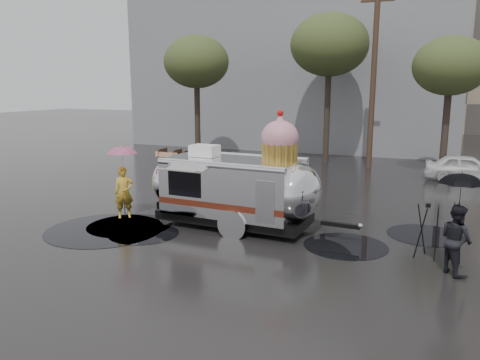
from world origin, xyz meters
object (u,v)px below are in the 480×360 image
at_px(airstream_trailer, 236,186).
at_px(tripod, 426,226).
at_px(person_left, 124,192).
at_px(person_right, 456,239).

height_order(airstream_trailer, tripod, airstream_trailer).
bearing_deg(person_left, person_right, -45.41).
relative_size(airstream_trailer, person_left, 4.02).
distance_m(person_left, person_right, 9.75).
xyz_separation_m(person_right, tripod, (-0.64, 0.80, 0.00)).
distance_m(airstream_trailer, person_right, 6.18).
xyz_separation_m(person_left, tripod, (9.07, -0.16, -0.03)).
distance_m(person_right, tripod, 1.02).
bearing_deg(tripod, airstream_trailer, 175.63).
distance_m(person_left, tripod, 9.07).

